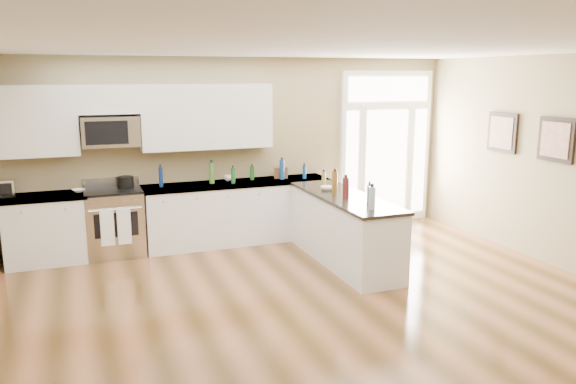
{
  "coord_description": "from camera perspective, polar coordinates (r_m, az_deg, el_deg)",
  "views": [
    {
      "loc": [
        -2.41,
        -4.39,
        2.53
      ],
      "look_at": [
        0.02,
        2.0,
        1.1
      ],
      "focal_mm": 35.0,
      "sensor_mm": 36.0,
      "label": 1
    }
  ],
  "objects": [
    {
      "name": "ground",
      "position": [
        5.61,
        7.35,
        -15.09
      ],
      "size": [
        8.0,
        8.0,
        0.0
      ],
      "primitive_type": "plane",
      "color": "#4C3215"
    },
    {
      "name": "room_shell",
      "position": [
        5.08,
        7.86,
        2.39
      ],
      "size": [
        8.0,
        8.0,
        8.0
      ],
      "color": "#97885F",
      "rests_on": "ground"
    },
    {
      "name": "back_cabinet_left",
      "position": [
        8.36,
        -23.28,
        -3.66
      ],
      "size": [
        1.1,
        0.66,
        0.94
      ],
      "color": "silver",
      "rests_on": "ground"
    },
    {
      "name": "back_cabinet_right",
      "position": [
        8.65,
        -5.05,
        -2.24
      ],
      "size": [
        2.85,
        0.66,
        0.94
      ],
      "color": "silver",
      "rests_on": "ground"
    },
    {
      "name": "peninsula_cabinet",
      "position": [
        7.71,
        5.7,
        -4.01
      ],
      "size": [
        0.69,
        2.32,
        0.94
      ],
      "color": "silver",
      "rests_on": "ground"
    },
    {
      "name": "upper_cabinet_left",
      "position": [
        8.26,
        -24.16,
        6.58
      ],
      "size": [
        1.04,
        0.33,
        0.95
      ],
      "primitive_type": "cube",
      "color": "silver",
      "rests_on": "room_shell"
    },
    {
      "name": "upper_cabinet_right",
      "position": [
        8.45,
        -8.23,
        7.58
      ],
      "size": [
        1.94,
        0.33,
        0.95
      ],
      "primitive_type": "cube",
      "color": "silver",
      "rests_on": "room_shell"
    },
    {
      "name": "upper_cabinet_short",
      "position": [
        8.25,
        -17.8,
        8.96
      ],
      "size": [
        0.82,
        0.33,
        0.4
      ],
      "primitive_type": "cube",
      "color": "silver",
      "rests_on": "room_shell"
    },
    {
      "name": "microwave",
      "position": [
        8.24,
        -17.59,
        5.89
      ],
      "size": [
        0.78,
        0.41,
        0.42
      ],
      "color": "silver",
      "rests_on": "room_shell"
    },
    {
      "name": "entry_door",
      "position": [
        9.79,
        9.89,
        4.42
      ],
      "size": [
        1.7,
        0.1,
        2.6
      ],
      "color": "white",
      "rests_on": "ground"
    },
    {
      "name": "wall_art_near",
      "position": [
        8.87,
        20.94,
        5.66
      ],
      "size": [
        0.05,
        0.58,
        0.58
      ],
      "color": "black",
      "rests_on": "room_shell"
    },
    {
      "name": "wall_art_far",
      "position": [
        8.15,
        25.59,
        4.81
      ],
      "size": [
        0.05,
        0.58,
        0.58
      ],
      "color": "black",
      "rests_on": "room_shell"
    },
    {
      "name": "kitchen_range",
      "position": [
        8.35,
        -17.18,
        -2.95
      ],
      "size": [
        0.78,
        0.69,
        1.08
      ],
      "color": "silver",
      "rests_on": "ground"
    },
    {
      "name": "stockpot",
      "position": [
        8.35,
        -16.18,
        1.03
      ],
      "size": [
        0.27,
        0.27,
        0.18
      ],
      "primitive_type": "cylinder",
      "rotation": [
        0.0,
        0.0,
        0.2
      ],
      "color": "black",
      "rests_on": "kitchen_range"
    },
    {
      "name": "toaster_oven",
      "position": [
        8.36,
        -26.88,
        0.34
      ],
      "size": [
        0.27,
        0.21,
        0.23
      ],
      "primitive_type": "cube",
      "rotation": [
        0.0,
        0.0,
        -0.02
      ],
      "color": "silver",
      "rests_on": "back_cabinet_left"
    },
    {
      "name": "cardboard_box",
      "position": [
        8.84,
        -0.73,
        2.01
      ],
      "size": [
        0.25,
        0.22,
        0.17
      ],
      "primitive_type": "cube",
      "rotation": [
        0.0,
        0.0,
        -0.33
      ],
      "color": "brown",
      "rests_on": "back_cabinet_right"
    },
    {
      "name": "bowl_left",
      "position": [
        8.29,
        -20.51,
        0.14
      ],
      "size": [
        0.21,
        0.21,
        0.04
      ],
      "primitive_type": "imported",
      "rotation": [
        0.0,
        0.0,
        0.37
      ],
      "color": "white",
      "rests_on": "back_cabinet_left"
    },
    {
      "name": "bowl_peninsula",
      "position": [
        7.9,
        4.02,
        0.38
      ],
      "size": [
        0.24,
        0.24,
        0.06
      ],
      "primitive_type": "imported",
      "rotation": [
        0.0,
        0.0,
        0.3
      ],
      "color": "white",
      "rests_on": "peninsula_cabinet"
    },
    {
      "name": "cup_counter",
      "position": [
        8.63,
        -6.12,
        1.43
      ],
      "size": [
        0.13,
        0.13,
        0.09
      ],
      "primitive_type": "imported",
      "rotation": [
        0.0,
        0.0,
        0.12
      ],
      "color": "white",
      "rests_on": "back_cabinet_right"
    },
    {
      "name": "counter_bottles",
      "position": [
        7.91,
        0.25,
        1.22
      ],
      "size": [
        2.35,
        2.46,
        0.31
      ],
      "color": "#19591E",
      "rests_on": "back_cabinet_right"
    }
  ]
}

